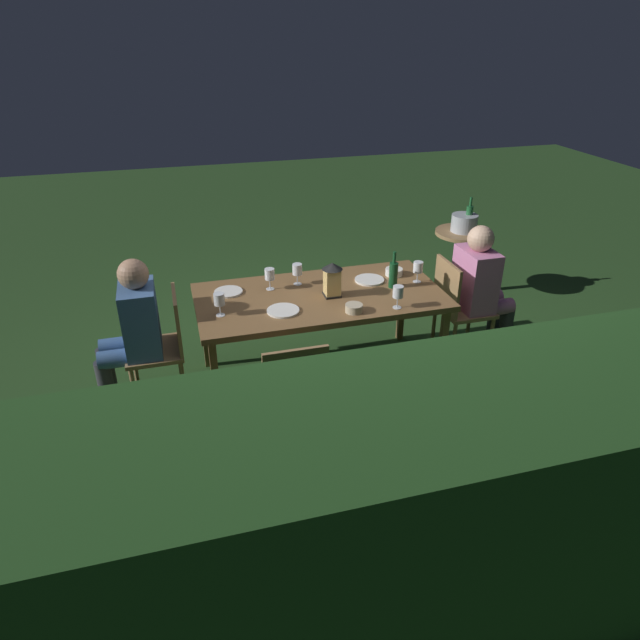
% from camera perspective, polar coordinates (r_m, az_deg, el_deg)
% --- Properties ---
extents(ground_plane, '(16.00, 16.00, 0.00)m').
position_cam_1_polar(ground_plane, '(4.63, 0.00, -5.59)').
color(ground_plane, '#26471E').
extents(dining_table, '(1.86, 0.94, 0.73)m').
position_cam_1_polar(dining_table, '(4.29, 0.00, 1.97)').
color(dining_table, brown).
rests_on(dining_table, ground).
extents(chair_head_near, '(0.40, 0.42, 0.87)m').
position_cam_1_polar(chair_head_near, '(4.80, 13.68, 1.51)').
color(chair_head_near, '#937047').
rests_on(chair_head_near, ground).
extents(person_in_pink, '(0.48, 0.38, 1.15)m').
position_cam_1_polar(person_in_pink, '(4.83, 15.92, 3.38)').
color(person_in_pink, '#C675A3').
rests_on(person_in_pink, ground).
extents(chair_head_far, '(0.40, 0.42, 0.87)m').
position_cam_1_polar(chair_head_far, '(4.26, -15.46, -2.27)').
color(chair_head_far, '#937047').
rests_on(chair_head_far, ground).
extents(person_in_blue, '(0.48, 0.38, 1.15)m').
position_cam_1_polar(person_in_blue, '(4.20, -18.36, -0.80)').
color(person_in_blue, '#426699').
rests_on(person_in_blue, ground).
extents(chair_side_right_b, '(0.42, 0.40, 0.87)m').
position_cam_1_polar(chair_side_right_b, '(3.58, -2.77, -7.37)').
color(chair_side_right_b, '#937047').
rests_on(chair_side_right_b, ground).
extents(lantern_centerpiece, '(0.15, 0.15, 0.27)m').
position_cam_1_polar(lantern_centerpiece, '(4.19, 1.23, 4.29)').
color(lantern_centerpiece, black).
rests_on(lantern_centerpiece, dining_table).
extents(green_bottle_on_table, '(0.07, 0.07, 0.29)m').
position_cam_1_polar(green_bottle_on_table, '(4.39, 7.40, 4.61)').
color(green_bottle_on_table, '#144723').
rests_on(green_bottle_on_table, dining_table).
extents(wine_glass_a, '(0.08, 0.08, 0.17)m').
position_cam_1_polar(wine_glass_a, '(4.40, -2.31, 5.02)').
color(wine_glass_a, silver).
rests_on(wine_glass_a, dining_table).
extents(wine_glass_b, '(0.08, 0.08, 0.17)m').
position_cam_1_polar(wine_glass_b, '(4.33, -5.09, 4.52)').
color(wine_glass_b, silver).
rests_on(wine_glass_b, dining_table).
extents(wine_glass_c, '(0.08, 0.08, 0.17)m').
position_cam_1_polar(wine_glass_c, '(3.97, -10.11, 1.97)').
color(wine_glass_c, silver).
rests_on(wine_glass_c, dining_table).
extents(wine_glass_d, '(0.08, 0.08, 0.17)m').
position_cam_1_polar(wine_glass_d, '(4.51, 9.85, 5.17)').
color(wine_glass_d, silver).
rests_on(wine_glass_d, dining_table).
extents(wine_glass_e, '(0.08, 0.08, 0.17)m').
position_cam_1_polar(wine_glass_e, '(4.06, 7.86, 2.72)').
color(wine_glass_e, silver).
rests_on(wine_glass_e, dining_table).
extents(plate_a, '(0.23, 0.23, 0.01)m').
position_cam_1_polar(plate_a, '(4.02, -3.74, 0.95)').
color(plate_a, white).
rests_on(plate_a, dining_table).
extents(plate_b, '(0.23, 0.23, 0.01)m').
position_cam_1_polar(plate_b, '(4.52, 5.00, 4.05)').
color(plate_b, white).
rests_on(plate_b, dining_table).
extents(plate_c, '(0.21, 0.21, 0.01)m').
position_cam_1_polar(plate_c, '(4.35, -9.21, 2.83)').
color(plate_c, white).
rests_on(plate_c, dining_table).
extents(bowl_olives, '(0.12, 0.12, 0.06)m').
position_cam_1_polar(bowl_olives, '(4.01, 3.44, 1.23)').
color(bowl_olives, '#BCAD8E').
rests_on(bowl_olives, dining_table).
extents(bowl_bread, '(0.14, 0.14, 0.06)m').
position_cam_1_polar(bowl_bread, '(4.64, 7.46, 4.85)').
color(bowl_bread, silver).
rests_on(bowl_bread, dining_table).
extents(side_table, '(0.55, 0.55, 0.69)m').
position_cam_1_polar(side_table, '(6.01, 13.97, 6.60)').
color(side_table, '#937047').
rests_on(side_table, ground).
extents(ice_bucket, '(0.26, 0.26, 0.34)m').
position_cam_1_polar(ice_bucket, '(5.90, 14.35, 9.55)').
color(ice_bucket, '#B2B7BF').
rests_on(ice_bucket, side_table).
extents(hedge_backdrop, '(6.35, 0.88, 1.27)m').
position_cam_1_polar(hedge_backdrop, '(2.69, 12.95, -18.35)').
color(hedge_backdrop, '#234C1E').
rests_on(hedge_backdrop, ground).
extents(potted_plant_by_hedge, '(0.63, 0.63, 0.82)m').
position_cam_1_polar(potted_plant_by_hedge, '(3.28, -22.62, -14.29)').
color(potted_plant_by_hedge, '#9E5133').
rests_on(potted_plant_by_hedge, ground).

